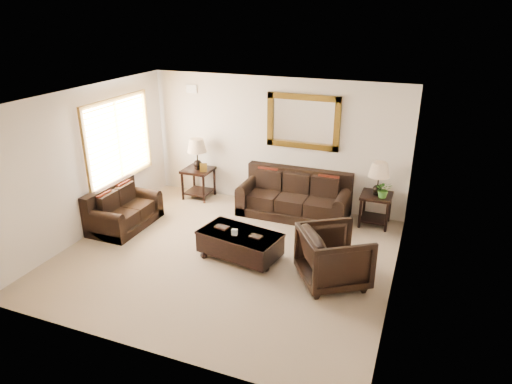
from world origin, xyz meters
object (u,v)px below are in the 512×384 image
at_px(armchair, 334,254).
at_px(loveseat, 122,212).
at_px(end_table_right, 378,185).
at_px(coffee_table, 240,242).
at_px(sofa, 295,199).
at_px(end_table_left, 198,160).

bearing_deg(armchair, loveseat, 50.22).
height_order(end_table_right, armchair, end_table_right).
relative_size(coffee_table, armchair, 1.50).
xyz_separation_m(coffee_table, armchair, (1.64, -0.17, 0.20)).
bearing_deg(coffee_table, end_table_right, 57.52).
xyz_separation_m(sofa, armchair, (1.28, -2.19, 0.16)).
distance_m(sofa, loveseat, 3.42).
bearing_deg(sofa, end_table_left, 177.76).
bearing_deg(end_table_left, armchair, -32.77).
bearing_deg(coffee_table, end_table_left, 142.30).
height_order(loveseat, coffee_table, loveseat).
distance_m(sofa, end_table_left, 2.32).
bearing_deg(end_table_left, coffee_table, -47.86).
bearing_deg(loveseat, armchair, -96.15).
bearing_deg(sofa, end_table_right, 3.74).
bearing_deg(end_table_left, sofa, -2.24).
bearing_deg(end_table_right, armchair, -97.90).
bearing_deg(armchair, sofa, -3.25).
bearing_deg(end_table_left, loveseat, -110.93).
bearing_deg(sofa, loveseat, -149.58).
bearing_deg(end_table_right, loveseat, -158.02).
distance_m(end_table_right, coffee_table, 2.94).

